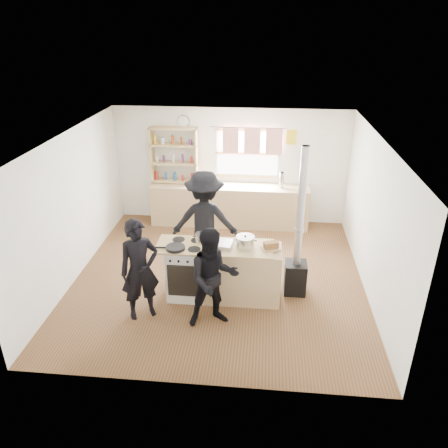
{
  "coord_description": "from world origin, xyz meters",
  "views": [
    {
      "loc": [
        0.73,
        -6.53,
        4.16
      ],
      "look_at": [
        0.1,
        -0.1,
        1.1
      ],
      "focal_mm": 35.0,
      "sensor_mm": 36.0,
      "label": 1
    }
  ],
  "objects_px": {
    "roast_tray": "(221,244)",
    "person_far": "(205,221)",
    "thermos": "(282,180)",
    "stockpot_stove": "(201,238)",
    "bread_board": "(271,246)",
    "skillet_greens": "(175,248)",
    "cooking_island": "(224,272)",
    "stockpot_counter": "(245,242)",
    "person_near_left": "(140,270)",
    "person_near_right": "(213,278)",
    "flue_heater": "(297,258)"
  },
  "relations": [
    {
      "from": "stockpot_counter",
      "to": "flue_heater",
      "type": "bearing_deg",
      "value": 16.68
    },
    {
      "from": "thermos",
      "to": "bread_board",
      "type": "relative_size",
      "value": 1.01
    },
    {
      "from": "skillet_greens",
      "to": "person_near_left",
      "type": "bearing_deg",
      "value": -135.86
    },
    {
      "from": "roast_tray",
      "to": "stockpot_stove",
      "type": "relative_size",
      "value": 1.87
    },
    {
      "from": "stockpot_counter",
      "to": "bread_board",
      "type": "xyz_separation_m",
      "value": [
        0.4,
        -0.01,
        -0.05
      ]
    },
    {
      "from": "roast_tray",
      "to": "bread_board",
      "type": "distance_m",
      "value": 0.78
    },
    {
      "from": "person_near_right",
      "to": "person_near_left",
      "type": "bearing_deg",
      "value": 157.73
    },
    {
      "from": "stockpot_stove",
      "to": "roast_tray",
      "type": "bearing_deg",
      "value": -20.63
    },
    {
      "from": "stockpot_counter",
      "to": "roast_tray",
      "type": "bearing_deg",
      "value": -179.93
    },
    {
      "from": "person_near_left",
      "to": "cooking_island",
      "type": "bearing_deg",
      "value": -2.07
    },
    {
      "from": "skillet_greens",
      "to": "person_near_right",
      "type": "xyz_separation_m",
      "value": [
        0.65,
        -0.53,
        -0.19
      ]
    },
    {
      "from": "person_near_left",
      "to": "roast_tray",
      "type": "bearing_deg",
      "value": -1.57
    },
    {
      "from": "person_near_right",
      "to": "stockpot_counter",
      "type": "bearing_deg",
      "value": 40.73
    },
    {
      "from": "person_near_right",
      "to": "bread_board",
      "type": "bearing_deg",
      "value": 21.69
    },
    {
      "from": "bread_board",
      "to": "flue_heater",
      "type": "relative_size",
      "value": 0.13
    },
    {
      "from": "stockpot_stove",
      "to": "stockpot_counter",
      "type": "xyz_separation_m",
      "value": [
        0.7,
        -0.12,
        0.02
      ]
    },
    {
      "from": "bread_board",
      "to": "person_near_left",
      "type": "bearing_deg",
      "value": -162.88
    },
    {
      "from": "skillet_greens",
      "to": "bread_board",
      "type": "xyz_separation_m",
      "value": [
        1.46,
        0.15,
        0.02
      ]
    },
    {
      "from": "stockpot_counter",
      "to": "person_near_left",
      "type": "height_order",
      "value": "person_near_left"
    },
    {
      "from": "roast_tray",
      "to": "person_near_right",
      "type": "bearing_deg",
      "value": -93.07
    },
    {
      "from": "skillet_greens",
      "to": "bread_board",
      "type": "distance_m",
      "value": 1.47
    },
    {
      "from": "roast_tray",
      "to": "person_far",
      "type": "distance_m",
      "value": 1.0
    },
    {
      "from": "thermos",
      "to": "skillet_greens",
      "type": "relative_size",
      "value": 1.07
    },
    {
      "from": "stockpot_counter",
      "to": "person_near_left",
      "type": "distance_m",
      "value": 1.65
    },
    {
      "from": "skillet_greens",
      "to": "person_far",
      "type": "xyz_separation_m",
      "value": [
        0.31,
        1.09,
        -0.04
      ]
    },
    {
      "from": "skillet_greens",
      "to": "person_near_left",
      "type": "height_order",
      "value": "person_near_left"
    },
    {
      "from": "skillet_greens",
      "to": "roast_tray",
      "type": "height_order",
      "value": "roast_tray"
    },
    {
      "from": "person_near_right",
      "to": "stockpot_stove",
      "type": "bearing_deg",
      "value": 91.43
    },
    {
      "from": "thermos",
      "to": "roast_tray",
      "type": "distance_m",
      "value": 2.96
    },
    {
      "from": "flue_heater",
      "to": "person_near_right",
      "type": "relative_size",
      "value": 1.62
    },
    {
      "from": "cooking_island",
      "to": "person_far",
      "type": "height_order",
      "value": "person_far"
    },
    {
      "from": "bread_board",
      "to": "thermos",
      "type": "bearing_deg",
      "value": 85.52
    },
    {
      "from": "stockpot_counter",
      "to": "person_far",
      "type": "distance_m",
      "value": 1.2
    },
    {
      "from": "cooking_island",
      "to": "roast_tray",
      "type": "bearing_deg",
      "value": -166.05
    },
    {
      "from": "stockpot_stove",
      "to": "thermos",
      "type": "bearing_deg",
      "value": 63.68
    },
    {
      "from": "flue_heater",
      "to": "stockpot_stove",
      "type": "bearing_deg",
      "value": -175.16
    },
    {
      "from": "thermos",
      "to": "cooking_island",
      "type": "distance_m",
      "value": 2.99
    },
    {
      "from": "person_far",
      "to": "cooking_island",
      "type": "bearing_deg",
      "value": 112.49
    },
    {
      "from": "thermos",
      "to": "stockpot_counter",
      "type": "xyz_separation_m",
      "value": [
        -0.62,
        -2.78,
        -0.04
      ]
    },
    {
      "from": "stockpot_stove",
      "to": "flue_heater",
      "type": "distance_m",
      "value": 1.58
    },
    {
      "from": "cooking_island",
      "to": "thermos",
      "type": "bearing_deg",
      "value": 71.06
    },
    {
      "from": "bread_board",
      "to": "person_far",
      "type": "xyz_separation_m",
      "value": [
        -1.16,
        0.94,
        -0.06
      ]
    },
    {
      "from": "flue_heater",
      "to": "roast_tray",
      "type": "bearing_deg",
      "value": -168.36
    },
    {
      "from": "thermos",
      "to": "roast_tray",
      "type": "bearing_deg",
      "value": -109.74
    },
    {
      "from": "person_far",
      "to": "skillet_greens",
      "type": "bearing_deg",
      "value": 71.85
    },
    {
      "from": "stockpot_stove",
      "to": "bread_board",
      "type": "bearing_deg",
      "value": -6.67
    },
    {
      "from": "stockpot_counter",
      "to": "bread_board",
      "type": "distance_m",
      "value": 0.4
    },
    {
      "from": "cooking_island",
      "to": "bread_board",
      "type": "height_order",
      "value": "bread_board"
    },
    {
      "from": "skillet_greens",
      "to": "person_near_right",
      "type": "distance_m",
      "value": 0.85
    },
    {
      "from": "bread_board",
      "to": "person_near_left",
      "type": "height_order",
      "value": "person_near_left"
    }
  ]
}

